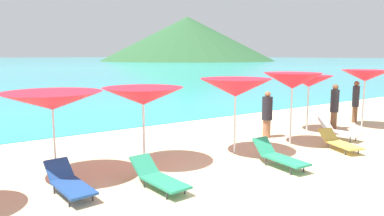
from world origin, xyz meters
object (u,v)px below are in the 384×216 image
Objects in this scene: lounge_chair_5 at (339,142)px; beachgoer_4 at (334,105)px; umbrella_2 at (52,101)px; lounge_chair_0 at (158,177)px; umbrella_5 at (292,81)px; lounge_chair_6 at (279,156)px; umbrella_3 at (143,96)px; umbrella_6 at (309,81)px; beachgoer_3 at (267,113)px; umbrella_7 at (365,76)px; lounge_chair_1 at (69,182)px; umbrella_4 at (236,88)px; beachgoer_2 at (356,100)px; lounge_chair_4 at (337,130)px.

lounge_chair_5 is 0.94× the size of beachgoer_4.
lounge_chair_5 is 3.37m from beachgoer_4.
lounge_chair_0 is at bearing -49.46° from umbrella_2.
lounge_chair_6 is (-2.11, -1.42, -1.79)m from umbrella_5.
umbrella_3 is 4.96m from umbrella_5.
umbrella_6 is 8.09m from lounge_chair_0.
umbrella_6 is 1.30× the size of beachgoer_3.
beachgoer_4 is at bearing 162.39° from umbrella_7.
lounge_chair_5 is at bearing -12.37° from lounge_chair_1.
umbrella_4 is 5.27m from lounge_chair_1.
lounge_chair_6 is at bearing -146.12° from umbrella_5.
umbrella_6 is 5.25m from lounge_chair_6.
beachgoer_2 is at bearing 47.31° from umbrella_7.
umbrella_4 is 0.99× the size of umbrella_7.
umbrella_4 is at bearing 15.59° from lounge_chair_0.
beachgoer_2 is (3.44, 1.45, 0.64)m from lounge_chair_4.
umbrella_6 is 3.26m from beachgoer_2.
umbrella_5 is 1.41× the size of lounge_chair_5.
beachgoer_3 is (-0.60, 2.46, 0.61)m from lounge_chair_5.
beachgoer_2 is (4.63, 2.30, 0.73)m from lounge_chair_5.
umbrella_5 reaches higher than umbrella_3.
umbrella_4 is at bearing -169.52° from umbrella_6.
beachgoer_3 is (-1.78, 1.61, 0.52)m from lounge_chair_4.
umbrella_2 is 12.49m from beachgoer_2.
umbrella_5 is 1.32× the size of beachgoer_4.
umbrella_7 reaches higher than lounge_chair_4.
beachgoer_2 is at bearing 45.76° from lounge_chair_5.
umbrella_2 reaches higher than lounge_chair_1.
umbrella_5 is (4.89, -0.79, 0.25)m from umbrella_3.
umbrella_2 reaches higher than lounge_chair_4.
beachgoer_4 is at bearing 28.17° from lounge_chair_4.
umbrella_3 is 10.27m from beachgoer_2.
umbrella_5 reaches higher than umbrella_7.
umbrella_2 is 10.51m from beachgoer_4.
beachgoer_3 is at bearing 168.79° from umbrella_7.
umbrella_7 is at bearing 0.08° from umbrella_4.
umbrella_3 is 1.42× the size of beachgoer_3.
lounge_chair_1 is at bearing -172.24° from umbrella_6.
umbrella_4 is 0.98× the size of umbrella_5.
umbrella_4 reaches higher than lounge_chair_1.
lounge_chair_4 is at bearing -101.97° from umbrella_6.
umbrella_3 reaches higher than lounge_chair_1.
umbrella_7 is at bearing -3.64° from umbrella_2.
beachgoer_3 reaches higher than lounge_chair_1.
umbrella_2 is 1.20× the size of umbrella_6.
beachgoer_4 is at bearing -0.84° from umbrella_3.
beachgoer_3 reaches higher than lounge_chair_5.
beachgoer_2 is (10.78, 1.95, 0.72)m from lounge_chair_0.
lounge_chair_4 is at bearing 17.41° from lounge_chair_6.
beachgoer_2 is at bearing 1.04° from lounge_chair_1.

